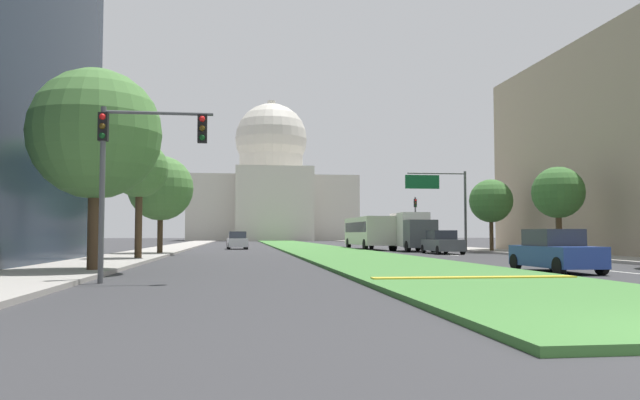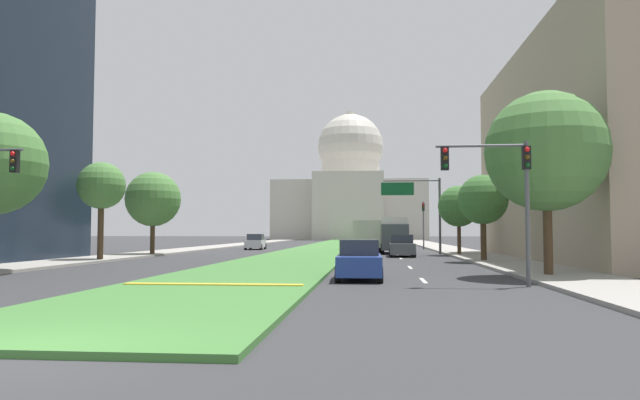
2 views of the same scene
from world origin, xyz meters
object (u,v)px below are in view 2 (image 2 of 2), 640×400
object	(u,v)px
street_tree_right_near	(546,152)
sedan_distant	(256,242)
traffic_light_near_right	(503,180)
traffic_light_far_right	(423,219)
sedan_lead_stopped	(359,261)
city_bus	(367,233)
street_tree_left_mid	(102,186)
overhead_guide_sign	(418,200)
box_truck_delivery	(394,234)
street_tree_left_far	(153,199)
street_tree_right_far	(459,206)
capitol_building	(350,194)
sedan_midblock	(402,246)
street_tree_right_mid	(483,200)

from	to	relation	value
street_tree_right_near	sedan_distant	xyz separation A→B (m)	(-19.97, 35.72, -4.58)
traffic_light_near_right	traffic_light_far_right	xyz separation A→B (m)	(0.84, 42.13, -0.48)
sedan_lead_stopped	city_bus	size ratio (longest dim) A/B	0.38
street_tree_right_near	street_tree_left_mid	size ratio (longest dim) A/B	1.22
traffic_light_near_right	overhead_guide_sign	world-z (taller)	overhead_guide_sign
traffic_light_near_right	box_truck_delivery	world-z (taller)	traffic_light_near_right
street_tree_left_far	street_tree_right_far	xyz separation A→B (m)	(24.70, 2.51, -0.57)
overhead_guide_sign	street_tree_left_far	world-z (taller)	street_tree_left_far
box_truck_delivery	street_tree_right_far	bearing A→B (deg)	-39.28
overhead_guide_sign	street_tree_right_near	world-z (taller)	street_tree_right_near
capitol_building	traffic_light_far_right	distance (m)	78.19
sedan_distant	capitol_building	bearing A→B (deg)	84.85
sedan_lead_stopped	sedan_midblock	size ratio (longest dim) A/B	0.90
box_truck_delivery	city_bus	world-z (taller)	box_truck_delivery
street_tree_right_mid	sedan_lead_stopped	world-z (taller)	street_tree_right_mid
capitol_building	street_tree_right_far	xyz separation A→B (m)	(12.40, -92.78, -7.17)
street_tree_right_near	street_tree_right_far	distance (m)	22.32
traffic_light_far_right	city_bus	size ratio (longest dim) A/B	0.47
street_tree_left_mid	sedan_distant	xyz separation A→B (m)	(5.20, 24.73, -4.13)
traffic_light_near_right	street_tree_right_mid	bearing A→B (deg)	81.79
overhead_guide_sign	box_truck_delivery	xyz separation A→B (m)	(-2.02, 2.08, -2.94)
capitol_building	city_bus	world-z (taller)	capitol_building
traffic_light_far_right	traffic_light_near_right	bearing A→B (deg)	-91.15
street_tree_right_far	city_bus	bearing A→B (deg)	125.74
traffic_light_far_right	street_tree_right_near	xyz separation A→B (m)	(1.89, -38.03, 2.05)
capitol_building	street_tree_right_mid	world-z (taller)	capitol_building
overhead_guide_sign	street_tree_right_near	xyz separation A→B (m)	(3.51, -24.37, 0.74)
sedan_midblock	sedan_distant	distance (m)	21.60
street_tree_right_mid	street_tree_right_far	xyz separation A→B (m)	(-0.02, 10.17, 0.03)
capitol_building	street_tree_right_near	distance (m)	115.91
traffic_light_near_right	overhead_guide_sign	xyz separation A→B (m)	(-0.77, 28.48, 0.83)
traffic_light_far_right	street_tree_right_far	xyz separation A→B (m)	(1.48, -15.75, 0.67)
street_tree_right_near	street_tree_right_mid	xyz separation A→B (m)	(-0.40, 12.11, -1.41)
traffic_light_near_right	street_tree_left_mid	world-z (taller)	street_tree_left_mid
capitol_building	traffic_light_near_right	size ratio (longest dim) A/B	6.87
capitol_building	street_tree_left_far	size ratio (longest dim) A/B	5.26
street_tree_left_mid	street_tree_right_mid	distance (m)	24.81
street_tree_left_mid	city_bus	xyz separation A→B (m)	(17.22, 21.75, -3.14)
box_truck_delivery	sedan_midblock	bearing A→B (deg)	-86.57
street_tree_right_near	sedan_distant	world-z (taller)	street_tree_right_near
street_tree_left_far	sedan_distant	xyz separation A→B (m)	(5.15, 15.96, -3.77)
sedan_midblock	street_tree_left_far	bearing A→B (deg)	-179.29
traffic_light_near_right	city_bus	xyz separation A→B (m)	(-5.21, 36.84, -2.03)
sedan_lead_stopped	sedan_midblock	bearing A→B (deg)	82.57
street_tree_left_mid	street_tree_left_far	world-z (taller)	street_tree_left_far
traffic_light_far_right	street_tree_right_near	world-z (taller)	street_tree_right_near
sedan_distant	street_tree_right_far	bearing A→B (deg)	-34.52
street_tree_left_far	sedan_lead_stopped	world-z (taller)	street_tree_left_far
sedan_lead_stopped	sedan_distant	xyz separation A→B (m)	(-12.02, 37.20, 0.02)
street_tree_left_far	sedan_midblock	xyz separation A→B (m)	(19.98, 0.25, -3.75)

